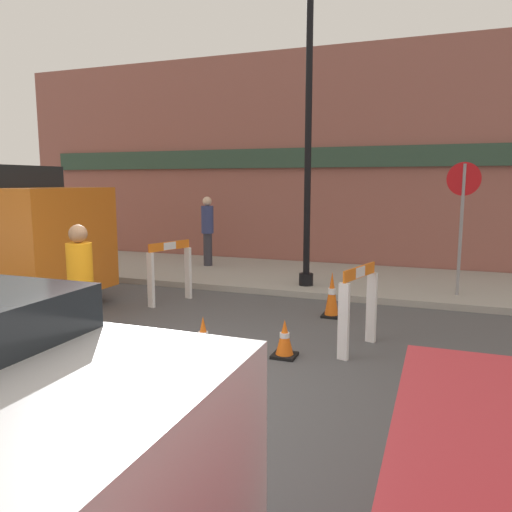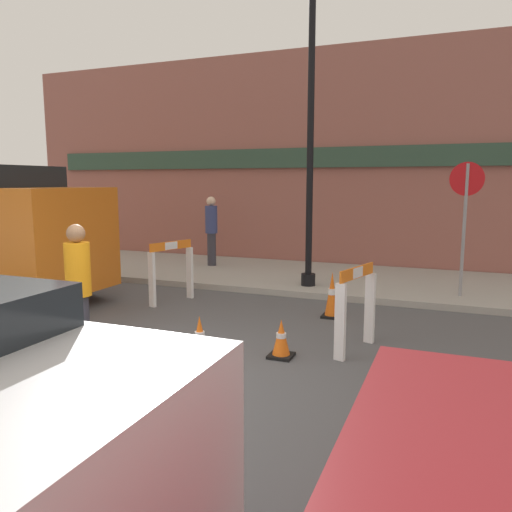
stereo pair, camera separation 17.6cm
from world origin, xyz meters
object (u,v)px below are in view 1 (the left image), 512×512
streetlamp_post (309,87)px  person_worker (81,287)px  stop_sign (462,207)px  person_pedestrian (207,228)px

streetlamp_post → person_worker: streetlamp_post is taller
streetlamp_post → stop_sign: (2.85, 0.14, -2.25)m
streetlamp_post → person_pedestrian: (-2.91, 1.47, -2.93)m
person_worker → person_pedestrian: 6.35m
stop_sign → streetlamp_post: bearing=-9.9°
streetlamp_post → person_pedestrian: 4.39m
person_worker → person_pedestrian: size_ratio=0.99×
streetlamp_post → person_worker: size_ratio=3.62×
stop_sign → person_pedestrian: bearing=-25.7°
person_pedestrian → person_worker: bearing=112.5°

